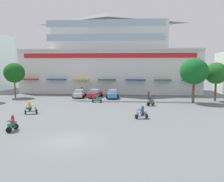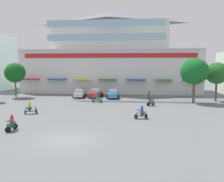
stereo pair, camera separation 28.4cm
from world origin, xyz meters
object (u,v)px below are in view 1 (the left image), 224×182
Objects in this scene: parked_car_0 at (79,93)px; plaza_tree_1 at (216,73)px; scooter_rider_0 at (97,99)px; scooter_rider_3 at (151,102)px; parked_car_2 at (112,94)px; pedestrian_1 at (82,90)px; pedestrian_0 at (149,94)px; plaza_tree_2 at (14,73)px; scooter_rider_4 at (31,109)px; plaza_tree_3 at (194,71)px; scooter_rider_2 at (142,113)px; scooter_rider_1 at (12,124)px; parked_car_1 at (95,93)px.

plaza_tree_1 is at bearing -6.01° from parked_car_0.
scooter_rider_3 is (8.37, -2.47, -0.02)m from scooter_rider_0.
parked_car_2 is 8.09m from pedestrian_1.
pedestrian_1 reaches higher than scooter_rider_3.
plaza_tree_1 is at bearing -7.71° from pedestrian_0.
scooter_rider_0 is at bearing -170.69° from plaza_tree_1.
plaza_tree_2 is 12.50m from parked_car_0.
plaza_tree_1 is 24.15m from parked_car_0.
pedestrian_1 reaches higher than scooter_rider_0.
plaza_tree_1 is at bearing 26.14° from scooter_rider_4.
plaza_tree_3 is 22.13m from pedestrian_1.
scooter_rider_2 is (-8.56, -12.00, -4.40)m from plaza_tree_3.
scooter_rider_2 is 15.91m from pedestrian_0.
scooter_rider_1 is at bearing -92.54° from parked_car_0.
parked_car_2 is 2.74× the size of scooter_rider_2.
scooter_rider_2 is 0.92× the size of pedestrian_0.
plaza_tree_2 is at bearing 164.47° from scooter_rider_0.
parked_car_2 is 2.65× the size of scooter_rider_4.
pedestrian_1 is (-11.36, 20.77, 0.39)m from scooter_rider_2.
scooter_rider_1 is at bearing -140.41° from plaza_tree_1.
pedestrian_0 reaches higher than parked_car_1.
scooter_rider_2 is (22.81, -15.58, -3.97)m from plaza_tree_2.
scooter_rider_4 is at bearing -56.93° from plaza_tree_2.
plaza_tree_1 is 4.28× the size of scooter_rider_2.
pedestrian_0 is (8.58, 4.68, 0.30)m from scooter_rider_0.
plaza_tree_3 is 4.81× the size of scooter_rider_1.
parked_car_1 is 16.53m from scooter_rider_4.
scooter_rider_2 is 13.65m from scooter_rider_4.
parked_car_2 is at bearing 106.26° from scooter_rider_2.
plaza_tree_2 is at bearing 177.97° from plaza_tree_1.
parked_car_2 is at bearing 162.60° from plaza_tree_3.
scooter_rider_4 reaches higher than scooter_rider_0.
pedestrian_1 is (-13.18, 4.97, 0.08)m from pedestrian_0.
plaza_tree_3 is 4.82× the size of scooter_rider_3.
parked_car_1 is 2.67× the size of pedestrian_1.
parked_car_0 is at bearing 147.02° from scooter_rider_3.
pedestrian_1 is at bearing 156.22° from plaza_tree_3.
parked_car_0 is at bearing 175.46° from pedestrian_0.
plaza_tree_3 is (-4.18, -2.33, 0.36)m from plaza_tree_1.
scooter_rider_4 is 21.08m from pedestrian_0.
scooter_rider_0 is (16.04, -4.46, -3.96)m from plaza_tree_2.
parked_car_1 is 2.80× the size of pedestrian_0.
parked_car_2 is 2.52× the size of pedestrian_0.
pedestrian_0 is (-6.74, 3.81, -4.10)m from plaza_tree_3.
scooter_rider_0 is at bearing -77.98° from parked_car_1.
scooter_rider_2 is at bearing -5.92° from scooter_rider_4.
scooter_rider_3 is (24.41, -6.93, -3.97)m from plaza_tree_2.
scooter_rider_3 is at bearing 25.52° from scooter_rider_4.
scooter_rider_3 is (1.60, 8.66, -0.01)m from scooter_rider_2.
parked_car_2 is at bearing -34.80° from pedestrian_1.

